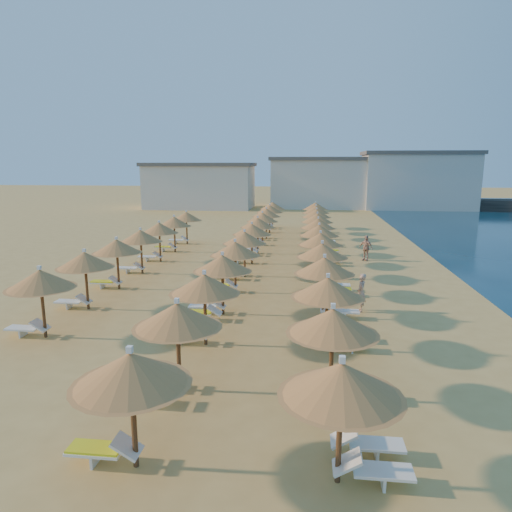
# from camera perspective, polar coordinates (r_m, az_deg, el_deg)

# --- Properties ---
(ground) EXTENTS (220.00, 220.00, 0.00)m
(ground) POSITION_cam_1_polar(r_m,az_deg,el_deg) (21.87, 2.66, -5.51)
(ground) COLOR tan
(ground) RESTS_ON ground
(jetty) EXTENTS (30.23, 6.48, 1.50)m
(jetty) POSITION_cam_1_polar(r_m,az_deg,el_deg) (71.93, 28.95, 5.56)
(jetty) COLOR black
(jetty) RESTS_ON ground
(hotel_blocks) EXTENTS (46.67, 11.66, 8.10)m
(hotel_blocks) POSITION_cam_1_polar(r_m,az_deg,el_deg) (67.60, 8.13, 9.09)
(hotel_blocks) COLOR silver
(hotel_blocks) RESTS_ON ground
(parasol_row_east) EXTENTS (2.52, 39.80, 2.74)m
(parasol_row_east) POSITION_cam_1_polar(r_m,az_deg,el_deg) (27.33, 7.97, 2.56)
(parasol_row_east) COLOR brown
(parasol_row_east) RESTS_ON ground
(parasol_row_west) EXTENTS (2.52, 39.80, 2.74)m
(parasol_row_west) POSITION_cam_1_polar(r_m,az_deg,el_deg) (27.55, -0.96, 2.74)
(parasol_row_west) COLOR brown
(parasol_row_west) RESTS_ON ground
(parasol_row_inland) EXTENTS (2.52, 22.86, 2.74)m
(parasol_row_inland) POSITION_cam_1_polar(r_m,az_deg,el_deg) (27.41, -14.23, 2.34)
(parasol_row_inland) COLOR brown
(parasol_row_inland) RESTS_ON ground
(loungers) EXTENTS (13.39, 37.82, 0.66)m
(loungers) POSITION_cam_1_polar(r_m,az_deg,el_deg) (27.36, 0.28, -1.27)
(loungers) COLOR white
(loungers) RESTS_ON ground
(beachgoer_a) EXTENTS (0.42, 0.63, 1.69)m
(beachgoer_a) POSITION_cam_1_polar(r_m,az_deg,el_deg) (20.51, 13.00, -4.49)
(beachgoer_a) COLOR tan
(beachgoer_a) RESTS_ON ground
(beachgoer_c) EXTENTS (1.04, 0.95, 1.70)m
(beachgoer_c) POSITION_cam_1_polar(r_m,az_deg,el_deg) (31.32, 13.56, 0.99)
(beachgoer_c) COLOR tan
(beachgoer_c) RESTS_ON ground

